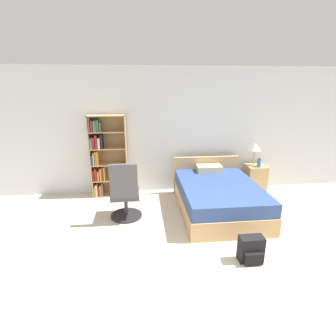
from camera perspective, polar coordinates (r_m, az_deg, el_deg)
ground_plane at (r=3.24m, az=11.68°, el=-26.29°), size 14.00×14.00×0.00m
wall_back at (r=5.57m, az=2.59°, el=7.99°), size 9.00×0.06×2.60m
bookshelf at (r=5.48m, az=-13.71°, el=2.40°), size 0.73×0.28×1.68m
bed at (r=4.94m, az=10.69°, el=-5.97°), size 1.38×1.95×0.79m
office_chair at (r=4.50m, az=-9.33°, el=-5.73°), size 0.54×0.59×1.05m
nightstand at (r=6.00m, az=18.38°, el=-2.17°), size 0.41×0.42×0.58m
table_lamp at (r=5.83m, az=18.41°, el=4.16°), size 0.25×0.25×0.49m
water_bottle at (r=5.81m, az=19.23°, el=1.05°), size 0.08×0.08×0.19m
backpack_black at (r=3.76m, az=17.65°, el=-16.60°), size 0.32×0.23×0.35m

